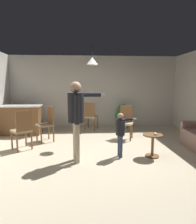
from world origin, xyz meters
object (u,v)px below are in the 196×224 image
potted_plant_corner (123,115)px  dining_chair_centre_back (91,115)px  dining_chair_spare (22,129)px  side_table_by_couch (153,143)px  dining_chair_near_wall (47,122)px  kitchen_counter (22,120)px  dining_chair_by_counter (126,121)px  person_adult (77,113)px  person_child (121,130)px  spare_remote_on_table (155,134)px

potted_plant_corner → dining_chair_centre_back: bearing=-168.1°
dining_chair_centre_back → dining_chair_spare: same height
side_table_by_couch → dining_chair_near_wall: bearing=150.7°
kitchen_counter → side_table_by_couch: 4.29m
side_table_by_couch → dining_chair_by_counter: bearing=100.2°
person_adult → person_child: 1.07m
kitchen_counter → dining_chair_by_counter: bearing=-13.4°
person_child → dining_chair_near_wall: size_ratio=1.00×
dining_chair_near_wall → potted_plant_corner: size_ratio=1.10×
side_table_by_couch → person_child: (-0.72, 0.05, 0.30)m
kitchen_counter → dining_chair_near_wall: size_ratio=1.26×
side_table_by_couch → dining_chair_near_wall: size_ratio=0.52×
dining_chair_by_counter → person_adult: bearing=71.3°
dining_chair_by_counter → side_table_by_couch: bearing=120.7°
person_child → dining_chair_centre_back: size_ratio=1.00×
kitchen_counter → dining_chair_near_wall: dining_chair_near_wall is taller
kitchen_counter → person_child: bearing=-38.9°
kitchen_counter → dining_chair_by_counter: size_ratio=1.26×
dining_chair_near_wall → side_table_by_couch: bearing=-151.6°
dining_chair_near_wall → potted_plant_corner: 2.97m
kitchen_counter → side_table_by_couch: kitchen_counter is taller
side_table_by_couch → person_adult: bearing=-175.0°
dining_chair_near_wall → spare_remote_on_table: (2.63, -1.50, -0.01)m
dining_chair_by_counter → dining_chair_spare: same height
dining_chair_by_counter → dining_chair_spare: bearing=38.2°
kitchen_counter → dining_chair_spare: (0.52, -1.68, 0.07)m
person_adult → person_child: (0.96, 0.20, -0.42)m
person_adult → spare_remote_on_table: person_adult is taller
side_table_by_couch → dining_chair_by_counter: dining_chair_by_counter is taller
side_table_by_couch → dining_chair_centre_back: bearing=115.3°
spare_remote_on_table → person_child: bearing=172.9°
side_table_by_couch → dining_chair_by_counter: 1.61m
kitchen_counter → person_adult: 3.19m
side_table_by_couch → dining_chair_centre_back: size_ratio=0.52×
dining_chair_spare → spare_remote_on_table: (3.10, -0.73, -0.01)m
person_child → person_adult: bearing=-88.5°
potted_plant_corner → dining_chair_by_counter: bearing=-98.0°
person_child → dining_chair_by_counter: size_ratio=1.00×
person_adult → dining_chair_centre_back: bearing=164.5°
side_table_by_couch → potted_plant_corner: size_ratio=0.57×
dining_chair_by_counter → potted_plant_corner: size_ratio=1.10×
person_child → potted_plant_corner: bearing=157.9°
person_adult → side_table_by_couch: bearing=86.9°
dining_chair_spare → dining_chair_near_wall: bearing=20.4°
person_adult → dining_chair_spare: person_adult is taller
person_child → dining_chair_centre_back: 2.78m
side_table_by_couch → potted_plant_corner: bearing=91.5°
dining_chair_by_counter → dining_chair_near_wall: size_ratio=1.00×
person_adult → person_child: bearing=93.3°
side_table_by_couch → spare_remote_on_table: (0.04, -0.05, 0.21)m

